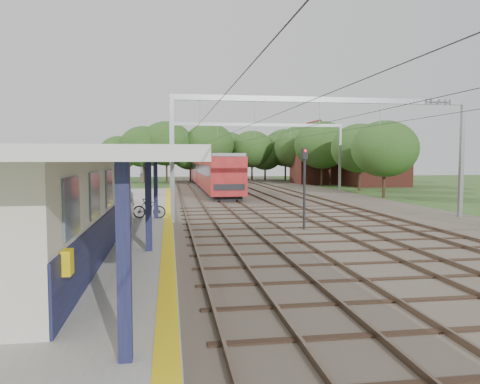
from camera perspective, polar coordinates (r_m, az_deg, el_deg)
ground at (r=12.23m, az=17.32°, el=-13.14°), size 160.00×160.00×0.00m
ballast_bed at (r=41.66m, az=4.12°, el=-0.72°), size 18.00×90.00×0.10m
platform at (r=24.83m, az=-13.95°, el=-3.88°), size 5.00×52.00×0.35m
yellow_stripe at (r=24.69m, az=-8.75°, el=-3.42°), size 0.45×52.00×0.01m
station_building at (r=17.93m, az=-20.52°, el=-1.07°), size 3.41×18.00×3.40m
canopy at (r=16.68m, az=-17.63°, el=4.13°), size 6.40×20.00×3.44m
rail_tracks at (r=41.17m, az=0.72°, el=-0.59°), size 11.80×88.00×0.15m
catenary_system at (r=36.82m, az=4.86°, el=7.14°), size 17.22×88.00×7.00m
tree_band at (r=68.21m, az=-1.05°, el=5.29°), size 31.72×30.88×8.82m
house_near at (r=62.26m, az=16.25°, el=3.45°), size 7.00×6.12×7.89m
house_far at (r=65.97m, az=10.10°, el=3.80°), size 8.00×6.12×8.66m
person at (r=23.21m, az=-13.56°, el=-1.51°), size 0.82×0.63×2.00m
bicycle at (r=25.65m, az=-11.00°, el=-1.98°), size 1.83×0.76×1.07m
train at (r=54.96m, az=-3.76°, el=2.67°), size 2.96×36.81×3.88m
signal_post at (r=22.99m, az=7.87°, el=1.36°), size 0.32×0.29×4.05m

